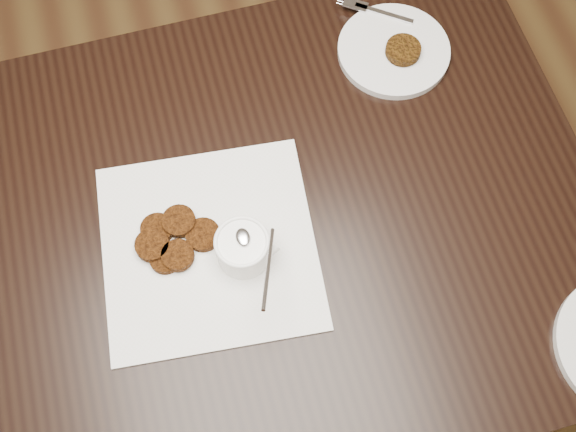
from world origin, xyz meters
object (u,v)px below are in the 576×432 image
object	(u,v)px
table	(217,305)
sauce_ramekin	(241,241)
plate_with_patty	(394,48)
napkin	(209,247)

from	to	relation	value
table	sauce_ramekin	world-z (taller)	sauce_ramekin
table	plate_with_patty	bearing A→B (deg)	31.19
sauce_ramekin	table	bearing A→B (deg)	143.49
table	sauce_ramekin	distance (m)	0.45
napkin	plate_with_patty	size ratio (longest dim) A/B	1.67
sauce_ramekin	plate_with_patty	distance (m)	0.47
table	napkin	world-z (taller)	napkin
table	napkin	xyz separation A→B (m)	(0.02, -0.02, 0.38)
table	napkin	bearing A→B (deg)	-50.43
table	plate_with_patty	world-z (taller)	plate_with_patty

